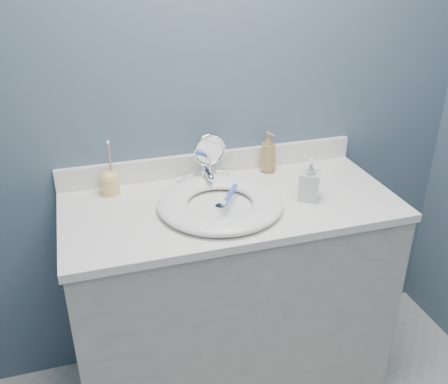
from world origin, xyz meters
name	(u,v)px	position (x,y,z in m)	size (l,w,h in m)	color
back_wall	(210,96)	(0.00, 1.25, 1.20)	(2.20, 0.02, 2.40)	#47616B
vanity_cabinet	(230,300)	(0.00, 0.97, 0.42)	(1.20, 0.55, 0.85)	#BBB7AB
countertop	(231,205)	(0.00, 0.97, 0.86)	(1.22, 0.57, 0.03)	white
backsplash	(211,163)	(0.00, 1.24, 0.93)	(1.22, 0.02, 0.09)	white
basin	(220,203)	(-0.05, 0.94, 0.90)	(0.45, 0.45, 0.04)	white
drain	(220,206)	(-0.05, 0.94, 0.88)	(0.04, 0.04, 0.01)	silver
faucet	(206,178)	(-0.05, 1.14, 0.91)	(0.25, 0.13, 0.07)	silver
makeup_mirror	(210,155)	(-0.02, 1.17, 0.99)	(0.13, 0.08, 0.20)	silver
soap_bottle_amber	(268,152)	(0.23, 1.19, 0.96)	(0.06, 0.07, 0.17)	#A5804A
soap_bottle_clear	(310,180)	(0.28, 0.92, 0.96)	(0.07, 0.07, 0.16)	silver
toothbrush_holder	(109,182)	(-0.41, 1.17, 0.93)	(0.07, 0.07, 0.21)	#F3CC79
toothbrush_lying	(230,195)	(-0.01, 0.95, 0.92)	(0.10, 0.15, 0.02)	blue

